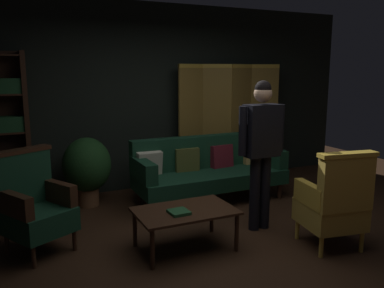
% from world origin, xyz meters
% --- Properties ---
extents(ground_plane, '(10.00, 10.00, 0.00)m').
position_xyz_m(ground_plane, '(0.00, 0.00, 0.00)').
color(ground_plane, '#331E11').
extents(back_wall, '(7.20, 0.10, 2.80)m').
position_xyz_m(back_wall, '(0.00, 2.45, 1.40)').
color(back_wall, black).
rests_on(back_wall, ground_plane).
extents(folding_screen, '(1.74, 0.27, 1.90)m').
position_xyz_m(folding_screen, '(1.28, 2.14, 0.99)').
color(folding_screen, olive).
rests_on(folding_screen, ground_plane).
extents(velvet_couch, '(2.12, 0.78, 0.88)m').
position_xyz_m(velvet_couch, '(0.55, 1.46, 0.46)').
color(velvet_couch, '#382114').
rests_on(velvet_couch, ground_plane).
extents(coffee_table, '(1.00, 0.64, 0.42)m').
position_xyz_m(coffee_table, '(-0.40, 0.11, 0.37)').
color(coffee_table, '#382114').
rests_on(coffee_table, ground_plane).
extents(armchair_gilt_accent, '(0.67, 0.67, 1.04)m').
position_xyz_m(armchair_gilt_accent, '(0.98, -0.51, 0.49)').
color(armchair_gilt_accent, gold).
rests_on(armchair_gilt_accent, ground_plane).
extents(armchair_wing_left, '(0.78, 0.78, 1.04)m').
position_xyz_m(armchair_wing_left, '(-1.78, 0.71, 0.49)').
color(armchair_wing_left, '#382114').
rests_on(armchair_wing_left, ground_plane).
extents(standing_figure, '(0.59, 0.23, 1.70)m').
position_xyz_m(standing_figure, '(0.60, 0.24, 1.03)').
color(standing_figure, black).
rests_on(standing_figure, ground_plane).
extents(potted_plant, '(0.64, 0.64, 0.93)m').
position_xyz_m(potted_plant, '(-1.04, 1.89, 0.54)').
color(potted_plant, brown).
rests_on(potted_plant, ground_plane).
extents(book_green_cloth, '(0.20, 0.20, 0.03)m').
position_xyz_m(book_green_cloth, '(-0.50, 0.04, 0.43)').
color(book_green_cloth, '#1E4C28').
rests_on(book_green_cloth, coffee_table).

